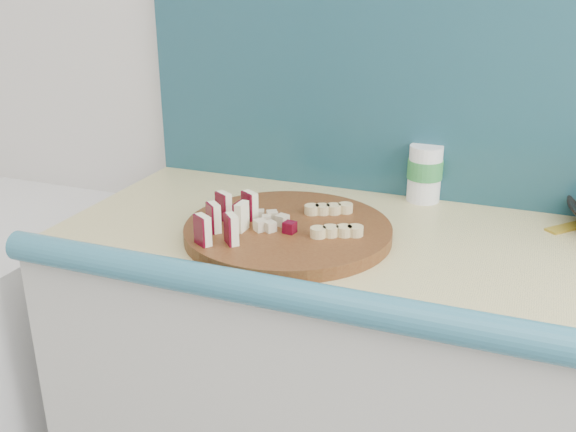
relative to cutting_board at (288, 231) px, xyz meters
The scene contains 5 objects.
cutting_board is the anchor object (origin of this frame).
apple_wedges 0.13m from the cutting_board, 145.31° to the right, with size 0.10×0.20×0.06m.
apple_chunks 0.04m from the cutting_board, 154.54° to the right, with size 0.06×0.07×0.02m.
banana_slices 0.10m from the cutting_board, 24.87° to the left, with size 0.16×0.18×0.02m.
canister 0.40m from the cutting_board, 55.64° to the left, with size 0.08×0.08×0.13m.
Camera 1 is at (-0.06, 0.29, 1.44)m, focal length 40.00 mm.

